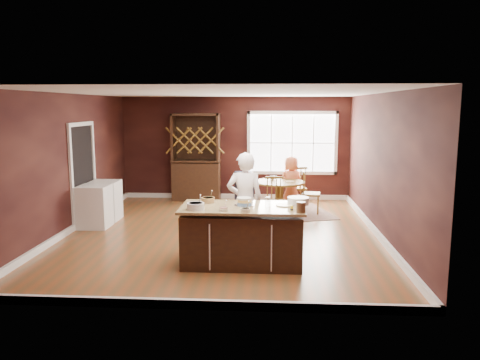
% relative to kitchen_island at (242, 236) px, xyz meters
% --- Properties ---
extents(room_shell, '(7.00, 7.00, 7.00)m').
position_rel_kitchen_island_xyz_m(room_shell, '(-0.50, 1.76, 0.91)').
color(room_shell, brown).
rests_on(room_shell, ground).
extents(window, '(2.36, 0.10, 1.66)m').
position_rel_kitchen_island_xyz_m(window, '(1.00, 5.23, 1.06)').
color(window, white).
rests_on(window, room_shell).
extents(doorway, '(0.08, 1.26, 2.13)m').
position_rel_kitchen_island_xyz_m(doorway, '(-3.47, 2.36, 0.59)').
color(doorway, white).
rests_on(doorway, room_shell).
extents(kitchen_island, '(1.91, 1.00, 0.92)m').
position_rel_kitchen_island_xyz_m(kitchen_island, '(0.00, 0.00, 0.00)').
color(kitchen_island, '#372111').
rests_on(kitchen_island, ground).
extents(dining_table, '(1.16, 1.16, 0.75)m').
position_rel_kitchen_island_xyz_m(dining_table, '(0.65, 3.53, 0.10)').
color(dining_table, brown).
rests_on(dining_table, ground).
extents(baker, '(0.65, 0.46, 1.69)m').
position_rel_kitchen_island_xyz_m(baker, '(0.00, 0.70, 0.41)').
color(baker, white).
rests_on(baker, ground).
extents(layer_cake, '(0.31, 0.31, 0.13)m').
position_rel_kitchen_island_xyz_m(layer_cake, '(0.03, 0.05, 0.54)').
color(layer_cake, silver).
rests_on(layer_cake, kitchen_island).
extents(bowl_blue, '(0.26, 0.26, 0.10)m').
position_rel_kitchen_island_xyz_m(bowl_blue, '(-0.69, -0.27, 0.53)').
color(bowl_blue, white).
rests_on(bowl_blue, kitchen_island).
extents(bowl_yellow, '(0.22, 0.22, 0.08)m').
position_rel_kitchen_island_xyz_m(bowl_yellow, '(-0.57, 0.26, 0.52)').
color(bowl_yellow, '#AC7654').
rests_on(bowl_yellow, kitchen_island).
extents(bowl_pink, '(0.14, 0.14, 0.05)m').
position_rel_kitchen_island_xyz_m(bowl_pink, '(-0.26, -0.33, 0.51)').
color(bowl_pink, white).
rests_on(bowl_pink, kitchen_island).
extents(bowl_olive, '(0.15, 0.15, 0.06)m').
position_rel_kitchen_island_xyz_m(bowl_olive, '(0.07, -0.38, 0.51)').
color(bowl_olive, beige).
rests_on(bowl_olive, kitchen_island).
extents(drinking_glass, '(0.08, 0.08, 0.16)m').
position_rel_kitchen_island_xyz_m(drinking_glass, '(0.40, -0.05, 0.56)').
color(drinking_glass, white).
rests_on(drinking_glass, kitchen_island).
extents(dinner_plate, '(0.26, 0.26, 0.02)m').
position_rel_kitchen_island_xyz_m(dinner_plate, '(0.65, 0.08, 0.49)').
color(dinner_plate, beige).
rests_on(dinner_plate, kitchen_island).
extents(white_tub, '(0.34, 0.34, 0.12)m').
position_rel_kitchen_island_xyz_m(white_tub, '(0.87, 0.20, 0.54)').
color(white_tub, silver).
rests_on(white_tub, kitchen_island).
extents(stoneware_crock, '(0.13, 0.13, 0.16)m').
position_rel_kitchen_island_xyz_m(stoneware_crock, '(0.88, -0.38, 0.56)').
color(stoneware_crock, '#56361F').
rests_on(stoneware_crock, kitchen_island).
extents(toy_figurine, '(0.05, 0.05, 0.08)m').
position_rel_kitchen_island_xyz_m(toy_figurine, '(0.75, -0.25, 0.52)').
color(toy_figurine, yellow).
rests_on(toy_figurine, kitchen_island).
extents(rug, '(2.66, 2.29, 0.01)m').
position_rel_kitchen_island_xyz_m(rug, '(0.65, 3.53, -0.43)').
color(rug, brown).
rests_on(rug, ground).
extents(chair_east, '(0.44, 0.46, 1.00)m').
position_rel_kitchen_island_xyz_m(chair_east, '(1.38, 3.60, 0.06)').
color(chair_east, brown).
rests_on(chair_east, ground).
extents(chair_south, '(0.48, 0.46, 0.97)m').
position_rel_kitchen_island_xyz_m(chair_south, '(0.55, 2.72, 0.05)').
color(chair_south, '#936132').
rests_on(chair_south, ground).
extents(chair_north, '(0.52, 0.50, 1.03)m').
position_rel_kitchen_island_xyz_m(chair_north, '(1.08, 4.26, 0.07)').
color(chair_north, '#965E2E').
rests_on(chair_north, ground).
extents(seated_woman, '(0.74, 0.62, 1.27)m').
position_rel_kitchen_island_xyz_m(seated_woman, '(0.93, 4.04, 0.20)').
color(seated_woman, '#ED7A4D').
rests_on(seated_woman, ground).
extents(high_chair, '(0.48, 0.48, 0.96)m').
position_rel_kitchen_island_xyz_m(high_chair, '(-0.18, 3.80, 0.04)').
color(high_chair, black).
rests_on(high_chair, ground).
extents(toddler, '(0.18, 0.14, 0.26)m').
position_rel_kitchen_island_xyz_m(toddler, '(-0.10, 3.88, 0.37)').
color(toddler, '#8CA5BF').
rests_on(toddler, high_chair).
extents(table_plate, '(0.22, 0.22, 0.02)m').
position_rel_kitchen_island_xyz_m(table_plate, '(0.87, 3.46, 0.32)').
color(table_plate, beige).
rests_on(table_plate, dining_table).
extents(table_cup, '(0.16, 0.16, 0.10)m').
position_rel_kitchen_island_xyz_m(table_cup, '(0.49, 3.73, 0.36)').
color(table_cup, white).
rests_on(table_cup, dining_table).
extents(hutch, '(1.24, 0.52, 2.27)m').
position_rel_kitchen_island_xyz_m(hutch, '(-1.50, 4.98, 0.70)').
color(hutch, '#331F12').
rests_on(hutch, ground).
extents(washer, '(0.60, 0.58, 0.87)m').
position_rel_kitchen_island_xyz_m(washer, '(-3.14, 2.04, -0.01)').
color(washer, white).
rests_on(washer, ground).
extents(dryer, '(0.59, 0.57, 0.86)m').
position_rel_kitchen_island_xyz_m(dryer, '(-3.14, 2.68, -0.01)').
color(dryer, silver).
rests_on(dryer, ground).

